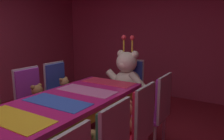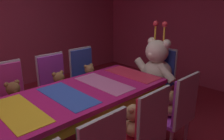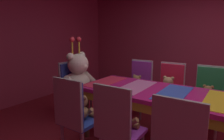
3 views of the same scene
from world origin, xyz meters
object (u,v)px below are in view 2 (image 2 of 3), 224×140
Objects in this scene: teddy_right_2 at (133,122)px; chair_right_3 at (179,108)px; teddy_left_1 at (14,96)px; teddy_right_3 at (167,105)px; chair_left_2 at (54,81)px; chair_left_1 at (10,93)px; chair_right_2 at (146,129)px; chair_left_3 at (84,72)px; throne_chair at (161,72)px; teddy_left_2 at (59,84)px; banquet_table at (68,103)px; king_teddy_bear at (156,65)px; teddy_left_3 at (90,75)px.

chair_right_3 is at bearing -105.02° from teddy_right_2.
teddy_left_1 reaches higher than teddy_right_3.
chair_left_2 is at bearing 18.18° from chair_right_3.
chair_left_1 reaches higher than teddy_right_2.
chair_right_2 is 0.15m from teddy_right_2.
teddy_left_1 is 1.00× the size of teddy_right_2.
chair_left_3 is 1.24m from throne_chair.
chair_right_3 is (0.00, 0.56, 0.00)m from chair_right_2.
teddy_right_3 is (-0.14, 0.56, -0.02)m from chair_right_2.
throne_chair is (-0.68, 1.47, -0.00)m from teddy_right_2.
chair_left_2 reaches higher than teddy_left_2.
chair_left_1 and chair_left_3 have the same top height.
throne_chair is at bearing -60.67° from chair_right_2.
chair_left_3 is 1.00× the size of throne_chair.
banquet_table is at bearing 23.59° from teddy_left_1.
chair_right_3 reaches higher than banquet_table.
chair_left_1 is 2.22m from throne_chair.
chair_right_2 is 1.04× the size of king_teddy_bear.
throne_chair is 1.04× the size of king_teddy_bear.
teddy_left_3 is at bearing -0.34° from teddy_right_3.
teddy_right_2 is at bearing 21.16° from chair_left_1.
teddy_right_2 is at bearing -0.81° from chair_left_2.
throne_chair is (0.83, 1.44, 0.00)m from chair_left_2.
teddy_left_2 is 1.45m from king_teddy_bear.
king_teddy_bear is at bearing -62.39° from teddy_right_2.
teddy_left_1 reaches higher than teddy_left_2.
teddy_left_2 is 1.60m from chair_right_3.
teddy_right_3 is at bearing -0.00° from chair_right_3.
teddy_right_2 is at bearing -0.89° from teddy_left_2.
king_teddy_bear reaches higher than banquet_table.
teddy_left_3 is at bearing 0.00° from chair_left_3.
banquet_table is 1.09m from teddy_right_3.
throne_chair is at bearing 90.00° from banquet_table.
banquet_table is at bearing 45.72° from chair_right_3.
teddy_right_2 is (1.39, -0.57, 0.01)m from teddy_left_3.
banquet_table is at bearing 51.13° from teddy_right_3.
teddy_left_2 is (0.01, 0.61, -0.01)m from teddy_left_1.
teddy_left_1 is 0.35× the size of chair_right_3.
chair_left_3 is 1.13m from king_teddy_bear.
chair_right_2 is at bearing -0.74° from chair_left_2.
teddy_right_3 is 0.30× the size of throne_chair.
chair_left_1 is 1.00× the size of chair_left_3.
chair_left_2 is 1.74m from chair_right_3.
chair_left_3 is at bearing 134.98° from banquet_table.
teddy_right_2 is 0.35× the size of chair_right_3.
king_teddy_bear reaches higher than teddy_left_2.
chair_left_1 is at bearing 180.00° from teddy_left_1.
throne_chair is (0.69, 2.05, -0.00)m from teddy_left_1.
chair_left_1 is at bearing -91.20° from chair_left_2.
teddy_left_1 is 1.49m from teddy_right_2.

